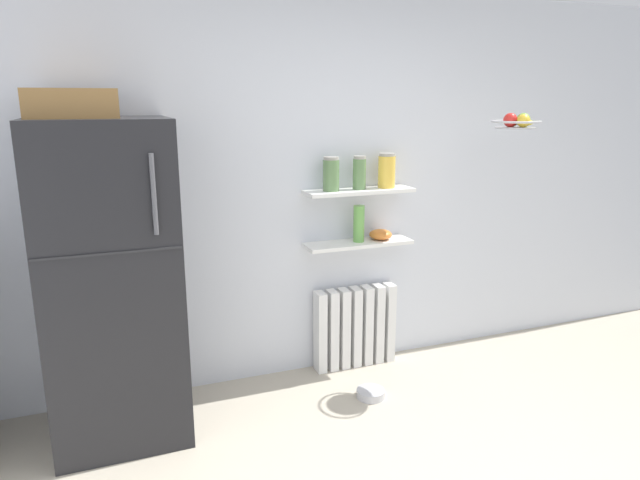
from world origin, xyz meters
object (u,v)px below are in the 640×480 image
(hanging_fruit_basket, at_px, (517,122))
(storage_jar_1, at_px, (359,173))
(storage_jar_2, at_px, (387,171))
(storage_jar_0, at_px, (331,174))
(pet_food_bowl, at_px, (371,393))
(refrigerator, at_px, (111,278))
(radiator, at_px, (355,327))
(shelf_bowl, at_px, (381,234))
(vase, at_px, (359,224))

(hanging_fruit_basket, bearing_deg, storage_jar_1, 154.47)
(storage_jar_1, distance_m, storage_jar_2, 0.20)
(storage_jar_1, xyz_separation_m, storage_jar_2, (0.20, 0.00, 0.01))
(storage_jar_0, height_order, pet_food_bowl, storage_jar_0)
(refrigerator, distance_m, pet_food_bowl, 1.78)
(storage_jar_0, height_order, storage_jar_1, storage_jar_0)
(storage_jar_1, bearing_deg, radiator, 90.00)
(refrigerator, xyz_separation_m, radiator, (1.61, 0.27, -0.64))
(shelf_bowl, bearing_deg, storage_jar_1, 180.00)
(refrigerator, distance_m, vase, 1.64)
(storage_jar_1, relative_size, shelf_bowl, 1.40)
(refrigerator, height_order, vase, refrigerator)
(storage_jar_1, height_order, pet_food_bowl, storage_jar_1)
(radiator, distance_m, vase, 0.77)
(pet_food_bowl, bearing_deg, refrigerator, 172.59)
(vase, relative_size, shelf_bowl, 1.58)
(refrigerator, height_order, storage_jar_1, refrigerator)
(storage_jar_0, relative_size, storage_jar_1, 1.00)
(vase, xyz_separation_m, pet_food_bowl, (-0.10, -0.44, -1.04))
(refrigerator, distance_m, radiator, 1.76)
(radiator, bearing_deg, pet_food_bowl, -101.57)
(storage_jar_0, relative_size, vase, 0.89)
(refrigerator, relative_size, pet_food_bowl, 10.40)
(storage_jar_1, bearing_deg, storage_jar_0, -180.00)
(shelf_bowl, bearing_deg, radiator, 170.05)
(hanging_fruit_basket, bearing_deg, refrigerator, 175.63)
(storage_jar_0, distance_m, storage_jar_1, 0.20)
(shelf_bowl, bearing_deg, hanging_fruit_basket, -30.48)
(radiator, xyz_separation_m, storage_jar_1, (0.00, -0.03, 1.12))
(refrigerator, height_order, pet_food_bowl, refrigerator)
(pet_food_bowl, relative_size, hanging_fruit_basket, 0.59)
(storage_jar_0, distance_m, shelf_bowl, 0.58)
(vase, height_order, pet_food_bowl, vase)
(storage_jar_2, bearing_deg, vase, -180.00)
(storage_jar_1, xyz_separation_m, hanging_fruit_basket, (0.91, -0.43, 0.34))
(storage_jar_1, bearing_deg, shelf_bowl, -0.00)
(refrigerator, relative_size, shelf_bowl, 12.17)
(radiator, relative_size, storage_jar_0, 2.68)
(storage_jar_0, height_order, vase, storage_jar_0)
(storage_jar_2, height_order, shelf_bowl, storage_jar_2)
(storage_jar_0, relative_size, storage_jar_2, 0.95)
(storage_jar_1, distance_m, hanging_fruit_basket, 1.06)
(shelf_bowl, distance_m, hanging_fruit_basket, 1.15)
(radiator, distance_m, shelf_bowl, 0.70)
(radiator, height_order, storage_jar_0, storage_jar_0)
(refrigerator, bearing_deg, vase, 8.47)
(pet_food_bowl, bearing_deg, storage_jar_0, 103.96)
(storage_jar_0, bearing_deg, refrigerator, -170.31)
(hanging_fruit_basket, bearing_deg, shelf_bowl, 149.52)
(refrigerator, height_order, hanging_fruit_basket, refrigerator)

